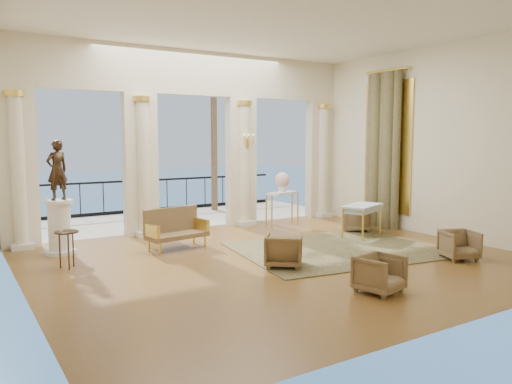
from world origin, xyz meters
TOP-DOWN VIEW (x-y plane):
  - floor at (0.00, 0.00)m, footprint 9.00×9.00m
  - room_walls at (0.00, -1.12)m, footprint 9.00×9.00m
  - arcade at (-0.00, 3.82)m, footprint 9.00×0.56m
  - terrace at (0.00, 5.80)m, footprint 10.00×3.60m
  - balustrade at (0.00, 7.40)m, footprint 9.00×0.06m
  - palm_tree at (2.00, 6.60)m, footprint 2.00×2.00m
  - sea at (0.00, 60.00)m, footprint 160.00×160.00m
  - curtain at (4.28, 1.50)m, footprint 0.33×1.40m
  - window_frame at (4.47, 1.50)m, footprint 0.04×1.60m
  - wall_sconce at (1.40, 3.51)m, footprint 0.30×0.11m
  - rug at (1.50, 0.03)m, footprint 4.51×3.74m
  - armchair_a at (0.11, -2.51)m, footprint 0.73×0.70m
  - armchair_b at (2.95, -1.84)m, footprint 0.78×0.75m
  - armchair_c at (3.33, 1.42)m, footprint 0.94×0.94m
  - armchair_d at (-0.24, -0.49)m, footprint 0.89×0.89m
  - settee at (-1.32, 1.98)m, footprint 1.37×0.76m
  - game_table at (2.93, 0.80)m, footprint 1.26×0.98m
  - pedestal at (-3.50, 2.73)m, footprint 0.60×0.60m
  - statue at (-3.50, 2.73)m, footprint 0.51×0.42m
  - console_table at (2.20, 3.05)m, footprint 1.02×0.65m
  - urn at (2.20, 3.05)m, footprint 0.40×0.40m
  - side_table at (-3.61, 1.49)m, footprint 0.42×0.42m

SIDE VIEW (x-z plane):
  - sea at x=0.00m, z-range -6.00..-6.00m
  - terrace at x=0.00m, z-range -0.10..0.00m
  - floor at x=0.00m, z-range 0.00..0.00m
  - rug at x=1.50m, z-range 0.00..0.02m
  - armchair_b at x=2.95m, z-range 0.00..0.62m
  - armchair_a at x=0.11m, z-range 0.00..0.64m
  - armchair_d at x=-0.24m, z-range 0.00..0.67m
  - armchair_c at x=3.33m, z-range 0.00..0.71m
  - balustrade at x=0.00m, z-range -0.11..0.92m
  - settee at x=-1.32m, z-range 0.00..0.86m
  - pedestal at x=-3.50m, z-range -0.02..1.08m
  - side_table at x=-3.61m, z-range 0.24..0.92m
  - game_table at x=2.93m, z-range 0.30..1.07m
  - console_table at x=2.20m, z-range 0.30..1.20m
  - urn at x=2.20m, z-range 0.94..1.46m
  - statue at x=-3.50m, z-range 1.10..2.30m
  - curtain at x=4.28m, z-range -0.03..4.06m
  - window_frame at x=4.47m, z-range 0.40..3.80m
  - wall_sconce at x=1.40m, z-range 2.06..2.40m
  - arcade at x=0.00m, z-range 0.33..4.83m
  - room_walls at x=0.00m, z-range -1.62..7.38m
  - palm_tree at x=2.00m, z-range 1.84..6.34m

